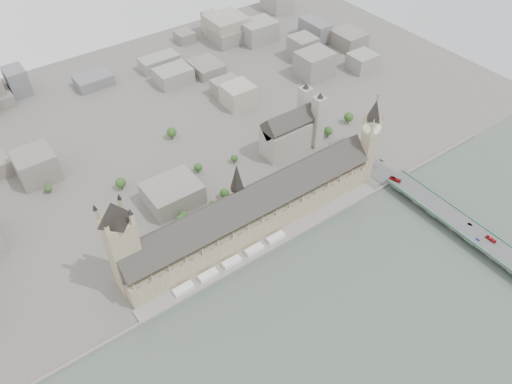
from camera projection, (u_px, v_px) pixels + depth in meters
ground at (263, 240)px, 472.92m from camera, size 900.00×900.00×0.00m
river_thames at (393, 375)px, 375.53m from camera, size 600.00×600.00×0.00m
embankment_wall at (272, 249)px, 463.04m from camera, size 600.00×1.50×3.00m
river_terrace at (268, 245)px, 467.81m from camera, size 270.00×15.00×2.00m
terrace_tents at (232, 262)px, 449.02m from camera, size 118.00×7.00×4.00m
palace_of_westminster at (251, 212)px, 468.97m from camera, size 265.00×40.73×55.44m
elizabeth_tower at (370, 136)px, 496.52m from camera, size 17.00×17.00×107.50m
victoria_tower at (121, 242)px, 398.49m from camera, size 30.00×30.00×100.00m
central_tower at (237, 185)px, 444.28m from camera, size 13.00×13.00×48.00m
westminster_bridge at (449, 219)px, 486.69m from camera, size 25.00×325.00×10.25m
bridge_parapets at (491, 243)px, 456.51m from camera, size 25.00×235.00×1.15m
westminster_abbey at (292, 130)px, 558.99m from camera, size 68.00×36.00×64.00m
city_skyline_inland at (143, 106)px, 604.50m from camera, size 720.00×360.00×38.00m
park_trees at (219, 203)px, 498.94m from camera, size 110.00×30.00×15.00m
red_bus_north at (395, 179)px, 518.41m from camera, size 6.37×12.33×3.35m
red_bus_south at (491, 239)px, 458.70m from camera, size 2.55×10.05×2.79m
car_blue at (478, 239)px, 459.50m from camera, size 1.52×3.75×1.27m
car_silver at (470, 224)px, 473.18m from camera, size 2.76×4.49×1.40m
car_approach at (382, 160)px, 542.13m from camera, size 3.04×5.43×1.49m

